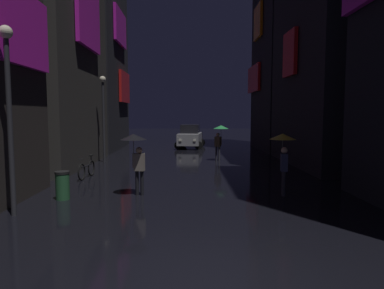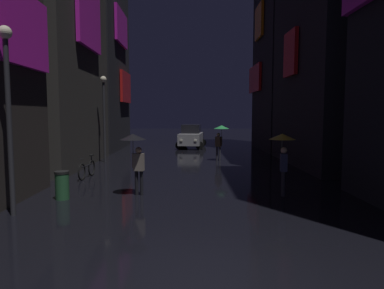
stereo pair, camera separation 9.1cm
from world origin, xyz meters
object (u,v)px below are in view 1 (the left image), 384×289
object	(u,v)px
pedestrian_midstreet_left_yellow	(283,147)
bicycle_parked_at_storefront	(87,169)
streetlamp_left_far	(103,108)
car_distant	(190,137)
pedestrian_far_right_green	(220,133)
pedestrian_midstreet_centre_black	(135,147)
streetlamp_left_near	(9,97)
trash_bin	(63,185)

from	to	relation	value
pedestrian_midstreet_left_yellow	bicycle_parked_at_storefront	bearing A→B (deg)	157.14
streetlamp_left_far	car_distant	bearing A→B (deg)	58.70
pedestrian_midstreet_left_yellow	pedestrian_far_right_green	world-z (taller)	same
pedestrian_midstreet_centre_black	bicycle_parked_at_storefront	xyz separation A→B (m)	(-2.61, 3.22, -1.28)
streetlamp_left_far	streetlamp_left_near	bearing A→B (deg)	-90.00
pedestrian_midstreet_centre_black	car_distant	xyz separation A→B (m)	(2.09, 16.54, -0.74)
pedestrian_midstreet_centre_black	pedestrian_far_right_green	xyz separation A→B (m)	(3.75, 8.63, 0.00)
bicycle_parked_at_storefront	streetlamp_left_near	world-z (taller)	streetlamp_left_near
pedestrian_far_right_green	trash_bin	distance (m)	11.07
pedestrian_midstreet_left_yellow	streetlamp_left_far	world-z (taller)	streetlamp_left_far
pedestrian_midstreet_centre_black	streetlamp_left_far	distance (m)	8.81
bicycle_parked_at_storefront	car_distant	size ratio (longest dim) A/B	0.42
streetlamp_left_near	pedestrian_midstreet_centre_black	bearing A→B (deg)	37.80
streetlamp_left_far	trash_bin	size ratio (longest dim) A/B	5.31
car_distant	streetlamp_left_near	bearing A→B (deg)	-105.12
pedestrian_midstreet_centre_black	pedestrian_midstreet_left_yellow	bearing A→B (deg)	-0.19
pedestrian_midstreet_left_yellow	pedestrian_far_right_green	size ratio (longest dim) A/B	1.00
streetlamp_left_far	pedestrian_far_right_green	bearing A→B (deg)	4.09
pedestrian_midstreet_left_yellow	trash_bin	size ratio (longest dim) A/B	2.28
bicycle_parked_at_storefront	streetlamp_left_near	xyz separation A→B (m)	(-0.40, -5.55, 2.84)
pedestrian_midstreet_left_yellow	pedestrian_midstreet_centre_black	bearing A→B (deg)	179.81
car_distant	trash_bin	size ratio (longest dim) A/B	4.63
streetlamp_left_near	pedestrian_far_right_green	bearing A→B (deg)	58.36
bicycle_parked_at_storefront	streetlamp_left_far	distance (m)	5.66
pedestrian_far_right_green	car_distant	distance (m)	8.11
pedestrian_midstreet_left_yellow	streetlamp_left_near	xyz separation A→B (m)	(-8.07, -2.32, 1.56)
pedestrian_far_right_green	streetlamp_left_far	world-z (taller)	streetlamp_left_far
pedestrian_midstreet_centre_black	streetlamp_left_far	bearing A→B (deg)	110.29
pedestrian_far_right_green	streetlamp_left_near	world-z (taller)	streetlamp_left_near
car_distant	pedestrian_far_right_green	bearing A→B (deg)	-78.17
pedestrian_midstreet_left_yellow	car_distant	world-z (taller)	pedestrian_midstreet_left_yellow
pedestrian_midstreet_centre_black	trash_bin	world-z (taller)	pedestrian_midstreet_centre_black
trash_bin	bicycle_parked_at_storefront	bearing A→B (deg)	94.53
streetlamp_left_near	pedestrian_midstreet_left_yellow	bearing A→B (deg)	16.03
pedestrian_far_right_green	streetlamp_left_far	size ratio (longest dim) A/B	0.43
streetlamp_left_far	trash_bin	bearing A→B (deg)	-85.40
car_distant	streetlamp_left_far	world-z (taller)	streetlamp_left_far
car_distant	streetlamp_left_near	distance (m)	19.69
car_distant	trash_bin	world-z (taller)	car_distant
pedestrian_far_right_green	streetlamp_left_far	xyz separation A→B (m)	(-6.76, -0.48, 1.47)
bicycle_parked_at_storefront	streetlamp_left_far	world-z (taller)	streetlamp_left_far
pedestrian_midstreet_centre_black	trash_bin	size ratio (longest dim) A/B	2.28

